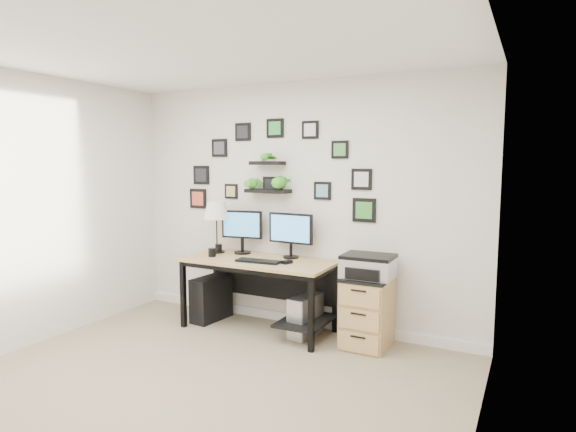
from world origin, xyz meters
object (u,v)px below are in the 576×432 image
Objects in this scene: pc_tower_black at (211,298)px; desk at (263,271)px; monitor_left at (242,229)px; printer at (368,266)px; pc_tower_grey at (305,316)px; mug at (212,252)px; monitor_right at (291,231)px; file_cabinet at (367,311)px; table_lamp at (216,212)px.

desk is at bearing 5.98° from pc_tower_black.
printer is (1.49, -0.12, -0.25)m from monitor_left.
pc_tower_grey is (0.85, -0.16, -0.82)m from monitor_left.
desk is 17.28× the size of mug.
pc_tower_grey is (1.16, 0.01, -0.03)m from pc_tower_black.
monitor_left reaches higher than pc_tower_black.
pc_tower_black is (-0.67, -0.00, -0.38)m from desk.
monitor_right is at bearing 2.52° from monitor_left.
monitor_left is at bearing 35.14° from pc_tower_black.
monitor_right is at bearing 144.27° from pc_tower_grey.
pc_tower_black is 1.79m from file_cabinet.
desk is 0.88m from table_lamp.
desk reaches higher than file_cabinet.
table_lamp reaches higher than pc_tower_grey.
table_lamp is 0.48m from mug.
monitor_right is 1.14m from file_cabinet.
file_cabinet reaches higher than pc_tower_black.
mug is at bearing -167.26° from desk.
printer is at bearing -1.31° from table_lamp.
pc_tower_black is at bearing -178.11° from file_cabinet.
monitor_left reaches higher than monitor_right.
monitor_left is 1.51m from printer.
monitor_left is 0.98× the size of pc_tower_black.
table_lamp is 1.98m from file_cabinet.
mug is at bearing -173.93° from printer.
monitor_right is 0.88m from mug.
printer is at bearing 4.31° from pc_tower_grey.
monitor_left is 1.00× the size of printer.
printer reaches higher than pc_tower_grey.
monitor_left is at bearing 175.66° from file_cabinet.
pc_tower_black is 1.16m from pc_tower_grey.
pc_tower_black is (-0.31, -0.17, -0.79)m from monitor_left.
mug is 0.14× the size of file_cabinet.
monitor_left is 0.83× the size of table_lamp.
monitor_right is 0.94m from printer.
monitor_left is 5.18× the size of mug.
printer is at bearing -9.04° from monitor_right.
monitor_right is (0.23, 0.20, 0.41)m from desk.
monitor_right is 5.55× the size of mug.
mug is 0.21× the size of pc_tower_grey.
table_lamp reaches higher than monitor_left.
table_lamp is 1.52m from pc_tower_grey.
table_lamp is 1.18× the size of pc_tower_black.
pc_tower_grey is at bearing 7.14° from mug.
monitor_left reaches higher than printer.
monitor_right is at bearing 22.36° from mug.
mug reaches higher than desk.
file_cabinet is (1.79, 0.06, 0.09)m from pc_tower_black.
monitor_left is 1.64m from file_cabinet.
printer is (1.13, 0.05, 0.15)m from desk.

